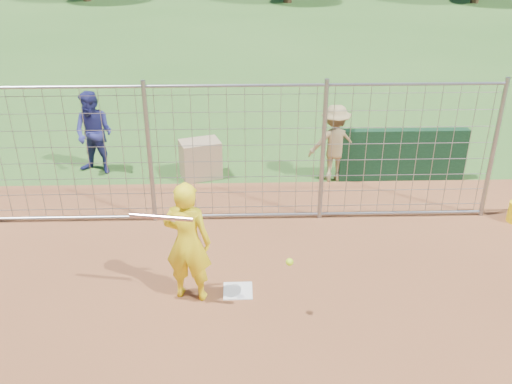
{
  "coord_description": "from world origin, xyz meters",
  "views": [
    {
      "loc": [
        0.06,
        -7.11,
        5.13
      ],
      "look_at": [
        0.3,
        0.8,
        1.15
      ],
      "focal_mm": 40.0,
      "sensor_mm": 36.0,
      "label": 1
    }
  ],
  "objects_px": {
    "batter": "(188,242)",
    "bystander_c": "(335,143)",
    "bystander_a": "(94,133)",
    "equipment_bin": "(200,159)"
  },
  "relations": [
    {
      "from": "bystander_a",
      "to": "equipment_bin",
      "type": "relative_size",
      "value": 2.21
    },
    {
      "from": "batter",
      "to": "bystander_c",
      "type": "relative_size",
      "value": 1.14
    },
    {
      "from": "batter",
      "to": "bystander_a",
      "type": "height_order",
      "value": "batter"
    },
    {
      "from": "bystander_a",
      "to": "equipment_bin",
      "type": "distance_m",
      "value": 2.29
    },
    {
      "from": "bystander_a",
      "to": "bystander_c",
      "type": "distance_m",
      "value": 5.0
    },
    {
      "from": "batter",
      "to": "bystander_c",
      "type": "height_order",
      "value": "batter"
    },
    {
      "from": "bystander_a",
      "to": "equipment_bin",
      "type": "xyz_separation_m",
      "value": [
        2.22,
        -0.31,
        -0.49
      ]
    },
    {
      "from": "batter",
      "to": "bystander_c",
      "type": "xyz_separation_m",
      "value": [
        2.68,
        3.91,
        -0.12
      ]
    },
    {
      "from": "bystander_a",
      "to": "bystander_c",
      "type": "bearing_deg",
      "value": 12.25
    },
    {
      "from": "batter",
      "to": "bystander_a",
      "type": "distance_m",
      "value": 5.0
    }
  ]
}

